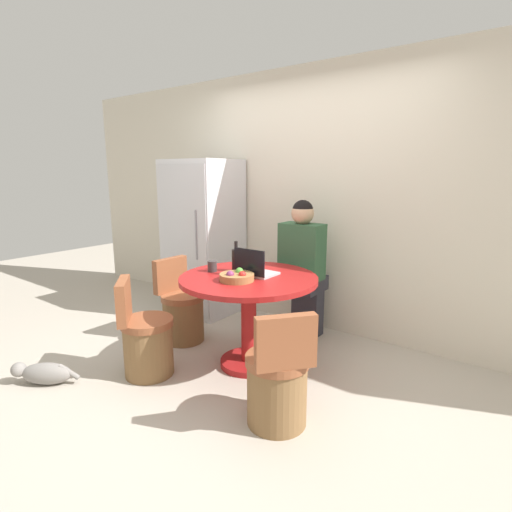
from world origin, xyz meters
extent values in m
plane|color=#B2A899|center=(0.00, 0.00, 0.00)|extent=(12.00, 12.00, 0.00)
cube|color=beige|center=(0.00, 1.46, 1.30)|extent=(7.00, 0.06, 2.60)
cube|color=silver|center=(-1.22, 1.09, 0.86)|extent=(0.75, 0.63, 1.72)
cube|color=silver|center=(-1.22, 0.77, 0.86)|extent=(0.72, 0.01, 1.62)
cylinder|color=gray|center=(-0.99, 0.76, 0.95)|extent=(0.02, 0.02, 0.52)
cylinder|color=maroon|center=(0.04, 0.31, 0.03)|extent=(0.48, 0.48, 0.05)
cylinder|color=maroon|center=(0.04, 0.31, 0.39)|extent=(0.12, 0.12, 0.68)
cylinder|color=maroon|center=(0.04, 0.31, 0.75)|extent=(1.11, 1.11, 0.04)
cylinder|color=brown|center=(-0.50, -0.29, 0.20)|extent=(0.38, 0.38, 0.41)
cylinder|color=brown|center=(-0.50, -0.29, 0.43)|extent=(0.41, 0.41, 0.06)
cube|color=brown|center=(-0.61, -0.41, 0.62)|extent=(0.32, 0.30, 0.32)
cylinder|color=brown|center=(-0.76, 0.33, 0.20)|extent=(0.38, 0.38, 0.41)
cylinder|color=brown|center=(-0.76, 0.33, 0.43)|extent=(0.41, 0.41, 0.06)
cube|color=brown|center=(-0.92, 0.33, 0.62)|extent=(0.08, 0.37, 0.32)
cylinder|color=brown|center=(0.67, -0.21, 0.20)|extent=(0.38, 0.38, 0.41)
cylinder|color=brown|center=(0.67, -0.21, 0.43)|extent=(0.41, 0.41, 0.06)
cube|color=brown|center=(0.79, -0.31, 0.62)|extent=(0.29, 0.33, 0.32)
cube|color=#2D2D38|center=(0.10, 1.18, 0.23)|extent=(0.28, 0.16, 0.46)
cube|color=#2D2D38|center=(0.10, 1.12, 0.53)|extent=(0.32, 0.36, 0.14)
cube|color=#2D5638|center=(0.10, 1.04, 0.86)|extent=(0.40, 0.22, 0.52)
sphere|color=tan|center=(0.10, 1.04, 1.21)|extent=(0.21, 0.21, 0.21)
sphere|color=black|center=(0.10, 1.04, 1.24)|extent=(0.19, 0.19, 0.19)
cube|color=#B7B7BC|center=(0.06, 0.40, 0.77)|extent=(0.29, 0.23, 0.02)
cube|color=black|center=(0.06, 0.29, 0.89)|extent=(0.29, 0.01, 0.21)
cylinder|color=olive|center=(0.05, 0.15, 0.79)|extent=(0.27, 0.27, 0.05)
sphere|color=red|center=(0.11, 0.14, 0.82)|extent=(0.06, 0.06, 0.06)
sphere|color=#4C9333|center=(0.03, 0.21, 0.82)|extent=(0.06, 0.06, 0.06)
sphere|color=#7A2D5B|center=(0.03, 0.09, 0.82)|extent=(0.06, 0.06, 0.06)
cylinder|color=#383333|center=(-0.30, 0.25, 0.81)|extent=(0.08, 0.08, 0.09)
cylinder|color=black|center=(-0.15, 0.38, 0.86)|extent=(0.07, 0.07, 0.18)
cylinder|color=black|center=(-0.15, 0.38, 0.99)|extent=(0.03, 0.03, 0.07)
ellipsoid|color=gray|center=(-1.00, -0.86, 0.08)|extent=(0.40, 0.34, 0.17)
sphere|color=gray|center=(-1.17, -0.98, 0.11)|extent=(0.11, 0.11, 0.11)
cylinder|color=gray|center=(-0.86, -0.76, 0.10)|extent=(0.15, 0.12, 0.13)
camera|label=1|loc=(1.94, -2.13, 1.59)|focal=28.00mm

